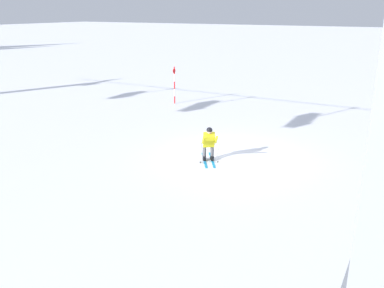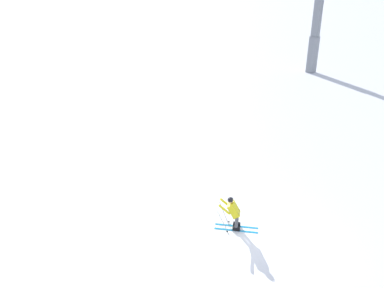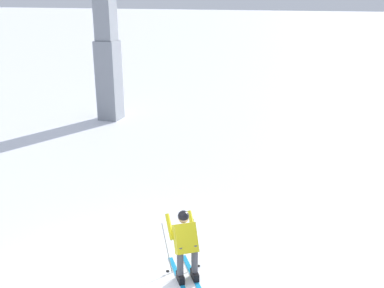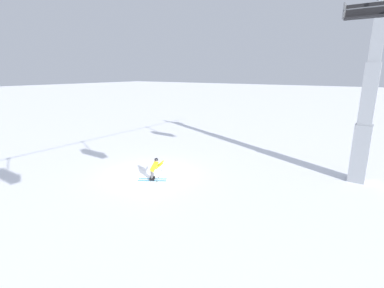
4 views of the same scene
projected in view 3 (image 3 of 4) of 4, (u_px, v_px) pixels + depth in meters
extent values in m
cube|color=#198CCC|center=(180.00, 281.00, 8.61)|extent=(0.99, 1.45, 0.01)
cube|color=black|center=(180.00, 278.00, 8.59)|extent=(0.25, 0.29, 0.16)
cylinder|color=#4C4C51|center=(180.00, 260.00, 8.46)|extent=(0.13, 0.13, 0.61)
cube|color=#198CCC|center=(195.00, 279.00, 8.69)|extent=(0.99, 1.45, 0.01)
cube|color=black|center=(195.00, 275.00, 8.66)|extent=(0.25, 0.29, 0.16)
cylinder|color=#4C4C51|center=(195.00, 258.00, 8.54)|extent=(0.13, 0.13, 0.61)
cube|color=gold|center=(185.00, 238.00, 8.50)|extent=(0.63, 0.65, 0.62)
sphere|color=tan|center=(183.00, 218.00, 8.50)|extent=(0.20, 0.20, 0.20)
sphere|color=black|center=(183.00, 216.00, 8.49)|extent=(0.22, 0.22, 0.22)
cylinder|color=gold|center=(170.00, 227.00, 8.71)|extent=(0.32, 0.43, 0.41)
cylinder|color=gray|center=(168.00, 251.00, 8.90)|extent=(0.37, 0.34, 1.04)
cylinder|color=black|center=(168.00, 271.00, 8.85)|extent=(0.07, 0.07, 0.01)
cylinder|color=gold|center=(192.00, 224.00, 8.83)|extent=(0.32, 0.43, 0.41)
cylinder|color=gray|center=(194.00, 247.00, 9.05)|extent=(0.17, 0.46, 1.04)
cylinder|color=black|center=(198.00, 266.00, 9.02)|extent=(0.07, 0.07, 0.01)
cube|color=gray|center=(109.00, 81.00, 19.07)|extent=(0.88, 0.88, 3.38)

